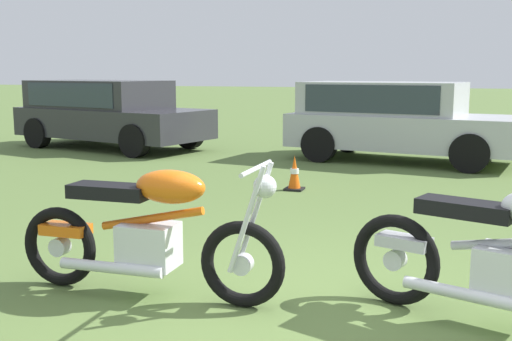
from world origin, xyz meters
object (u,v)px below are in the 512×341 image
car_silver (393,115)px  traffic_cone (294,174)px  motorcycle_silver (512,259)px  car_charcoal (106,109)px  motorcycle_orange (149,232)px

car_silver → traffic_cone: car_silver is taller
motorcycle_silver → traffic_cone: bearing=140.2°
car_charcoal → motorcycle_silver: bearing=-30.7°
motorcycle_silver → car_silver: car_silver is taller
traffic_cone → motorcycle_orange: bearing=-89.3°
car_charcoal → car_silver: bearing=13.8°
motorcycle_silver → car_charcoal: 10.69m
motorcycle_orange → traffic_cone: 4.30m
motorcycle_silver → traffic_cone: motorcycle_silver is taller
motorcycle_silver → traffic_cone: (-2.48, 4.15, -0.26)m
motorcycle_orange → traffic_cone: motorcycle_orange is taller
motorcycle_orange → traffic_cone: size_ratio=4.31×
car_charcoal → traffic_cone: car_charcoal is taller
motorcycle_orange → motorcycle_silver: 2.43m
motorcycle_silver → car_charcoal: (-7.54, 7.56, 0.36)m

